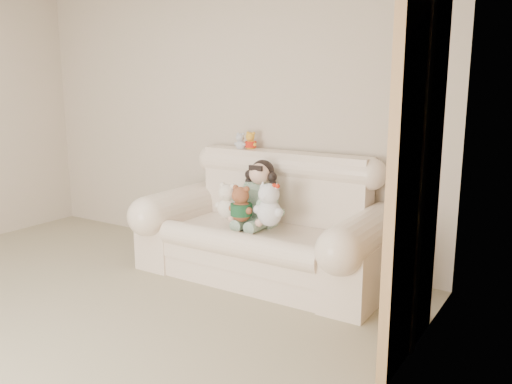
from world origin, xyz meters
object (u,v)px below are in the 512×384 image
Objects in this scene: white_cat at (270,200)px; seated_child at (260,193)px; brown_teddy at (241,200)px; cream_teddy at (228,198)px; sofa at (262,218)px.

seated_child is at bearing 139.41° from white_cat.
cream_teddy is (-0.14, 0.01, 0.00)m from brown_teddy.
brown_teddy is 0.98× the size of cream_teddy.
sofa is at bearing 10.25° from cream_teddy.
seated_child is (-0.07, 0.08, 0.19)m from sofa.
sofa is 0.33m from cream_teddy.
sofa is 0.24m from brown_teddy.
sofa is 3.69× the size of seated_child.
brown_teddy is at bearing -173.57° from white_cat.
seated_child is 0.28m from cream_teddy.
sofa reaches higher than cream_teddy.
seated_child reaches higher than white_cat.
sofa reaches higher than brown_teddy.
cream_teddy is (-0.25, -0.13, 0.16)m from sofa.
white_cat is at bearing -42.00° from sofa.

